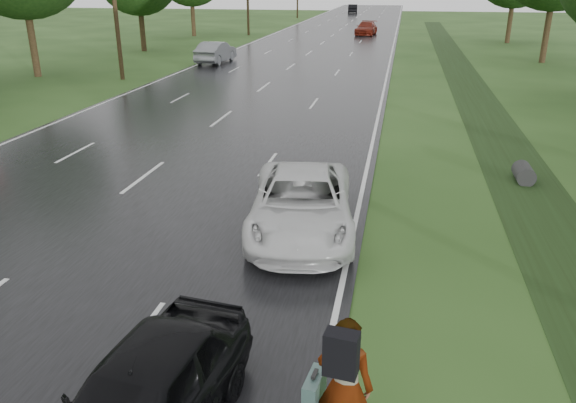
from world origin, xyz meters
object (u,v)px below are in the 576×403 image
Objects in this scene: dark_sedan at (144,400)px; silver_sedan at (216,52)px; white_pickup at (302,203)px; pedestrian at (343,385)px.

dark_sedan is 36.45m from silver_sedan.
silver_sedan reaches higher than dark_sedan.
silver_sedan is at bearing 104.03° from white_pickup.
pedestrian is 2.55m from dark_sedan.
pedestrian is at bearing -83.63° from white_pickup.
silver_sedan is at bearing -61.86° from pedestrian.
white_pickup is at bearing 115.14° from silver_sedan.
silver_sedan is (-10.43, 34.92, 0.06)m from dark_sedan.
white_pickup is (-1.67, 6.57, -0.27)m from pedestrian.
dark_sedan is 0.89× the size of silver_sedan.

